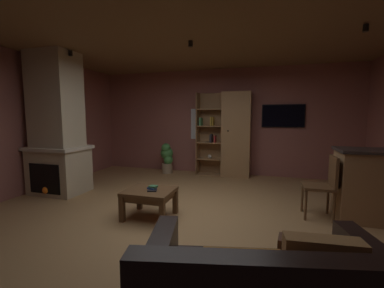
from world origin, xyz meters
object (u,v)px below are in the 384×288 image
at_px(bookshelf_cabinet, 233,135).
at_px(wall_mounted_tv, 283,116).
at_px(dining_chair, 324,182).
at_px(potted_floor_plant, 167,157).
at_px(stone_fireplace, 57,131).
at_px(table_book_1, 152,188).
at_px(coffee_table, 150,195).
at_px(table_book_2, 153,186).
at_px(table_book_0, 152,191).

xyz_separation_m(bookshelf_cabinet, wall_mounted_tv, (1.17, 0.21, 0.47)).
bearing_deg(dining_chair, potted_floor_plant, 147.80).
bearing_deg(stone_fireplace, bookshelf_cabinet, 37.13).
bearing_deg(table_book_1, dining_chair, 16.73).
bearing_deg(coffee_table, bookshelf_cabinet, 74.24).
relative_size(stone_fireplace, table_book_1, 22.07).
relative_size(bookshelf_cabinet, table_book_2, 19.04).
bearing_deg(wall_mounted_tv, table_book_1, -121.74).
height_order(coffee_table, potted_floor_plant, potted_floor_plant).
height_order(bookshelf_cabinet, table_book_0, bookshelf_cabinet).
bearing_deg(stone_fireplace, table_book_2, -15.15).
relative_size(table_book_0, table_book_2, 1.17).
relative_size(stone_fireplace, potted_floor_plant, 3.40).
distance_m(potted_floor_plant, wall_mounted_tv, 3.07).
bearing_deg(table_book_1, table_book_0, -61.62).
distance_m(table_book_0, dining_chair, 2.51).
bearing_deg(table_book_2, coffee_table, 176.23).
bearing_deg(wall_mounted_tv, table_book_0, -121.08).
bearing_deg(stone_fireplace, table_book_1, -15.43).
bearing_deg(table_book_1, coffee_table, 165.64).
bearing_deg(bookshelf_cabinet, table_book_1, -104.90).
relative_size(table_book_1, wall_mounted_tv, 0.12).
xyz_separation_m(table_book_0, table_book_1, (-0.02, 0.04, 0.02)).
relative_size(table_book_0, table_book_1, 1.05).
distance_m(stone_fireplace, table_book_2, 2.49).
height_order(table_book_1, table_book_2, table_book_2).
xyz_separation_m(stone_fireplace, bookshelf_cabinet, (3.06, 2.32, -0.18)).
xyz_separation_m(bookshelf_cabinet, table_book_1, (-0.78, -2.95, -0.58)).
relative_size(table_book_2, potted_floor_plant, 0.14).
distance_m(stone_fireplace, potted_floor_plant, 2.69).
distance_m(coffee_table, dining_chair, 2.56).
height_order(table_book_0, table_book_2, table_book_2).
xyz_separation_m(table_book_1, wall_mounted_tv, (1.95, 3.16, 1.05)).
bearing_deg(potted_floor_plant, coffee_table, -72.88).
bearing_deg(table_book_1, bookshelf_cabinet, 75.10).
height_order(bookshelf_cabinet, table_book_1, bookshelf_cabinet).
height_order(stone_fireplace, table_book_0, stone_fireplace).
xyz_separation_m(table_book_1, table_book_2, (0.02, 0.01, 0.02)).
xyz_separation_m(bookshelf_cabinet, dining_chair, (1.62, -2.22, -0.50)).
height_order(table_book_2, potted_floor_plant, potted_floor_plant).
height_order(bookshelf_cabinet, coffee_table, bookshelf_cabinet).
bearing_deg(dining_chair, coffee_table, -163.80).
bearing_deg(potted_floor_plant, stone_fireplace, -122.13).
relative_size(dining_chair, potted_floor_plant, 1.17).
bearing_deg(dining_chair, table_book_0, -162.16).
xyz_separation_m(coffee_table, wall_mounted_tv, (2.00, 3.14, 1.16)).
height_order(table_book_1, dining_chair, dining_chair).
distance_m(stone_fireplace, coffee_table, 2.48).
bearing_deg(coffee_table, stone_fireplace, 164.55).
xyz_separation_m(table_book_0, dining_chair, (2.38, 0.77, 0.10)).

